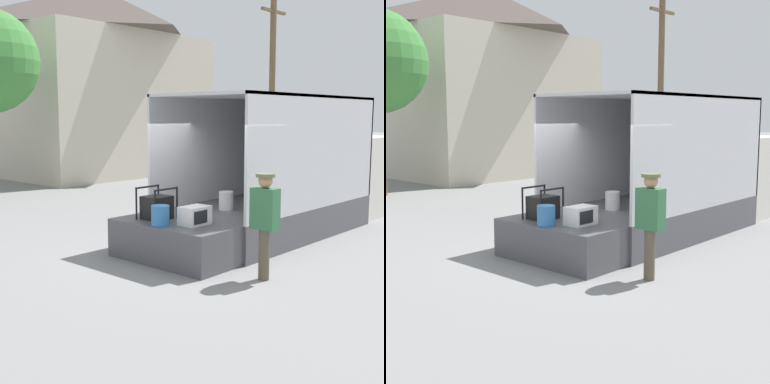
# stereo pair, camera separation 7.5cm
# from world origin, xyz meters

# --- Properties ---
(ground_plane) EXTENTS (160.00, 160.00, 0.00)m
(ground_plane) POSITION_xyz_m (0.00, 0.00, 0.00)
(ground_plane) COLOR gray
(box_truck) EXTENTS (7.51, 2.48, 3.09)m
(box_truck) POSITION_xyz_m (4.45, -0.00, 0.91)
(box_truck) COLOR silver
(box_truck) RESTS_ON ground
(tailgate_deck) EXTENTS (1.13, 2.36, 0.72)m
(tailgate_deck) POSITION_xyz_m (-0.56, 0.00, 0.36)
(tailgate_deck) COLOR #4C4C51
(tailgate_deck) RESTS_ON ground
(microwave) EXTENTS (0.54, 0.38, 0.34)m
(microwave) POSITION_xyz_m (-0.46, -0.44, 0.89)
(microwave) COLOR white
(microwave) RESTS_ON tailgate_deck
(portable_generator) EXTENTS (0.61, 0.54, 0.61)m
(portable_generator) POSITION_xyz_m (-0.50, 0.47, 0.95)
(portable_generator) COLOR black
(portable_generator) RESTS_ON tailgate_deck
(orange_bucket) EXTENTS (0.32, 0.32, 0.36)m
(orange_bucket) POSITION_xyz_m (-0.92, -0.04, 0.91)
(orange_bucket) COLOR #3370B2
(orange_bucket) RESTS_ON tailgate_deck
(worker_person) EXTENTS (0.31, 0.44, 1.75)m
(worker_person) POSITION_xyz_m (-0.40, -1.89, 1.08)
(worker_person) COLOR brown
(worker_person) RESTS_ON ground
(house_backdrop) EXTENTS (9.28, 6.83, 8.46)m
(house_backdrop) POSITION_xyz_m (8.35, 13.34, 4.31)
(house_backdrop) COLOR beige
(house_backdrop) RESTS_ON ground
(utility_pole) EXTENTS (1.80, 0.28, 7.87)m
(utility_pole) POSITION_xyz_m (13.23, 7.01, 4.09)
(utility_pole) COLOR brown
(utility_pole) RESTS_ON ground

